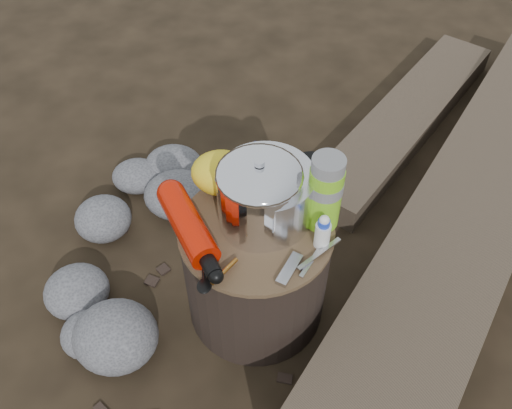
# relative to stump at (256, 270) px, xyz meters

# --- Properties ---
(ground) EXTENTS (60.00, 60.00, 0.00)m
(ground) POSITION_rel_stump_xyz_m (0.00, 0.00, -0.19)
(ground) COLOR black
(ground) RESTS_ON ground
(stump) EXTENTS (0.42, 0.42, 0.39)m
(stump) POSITION_rel_stump_xyz_m (0.00, 0.00, 0.00)
(stump) COLOR black
(stump) RESTS_ON ground
(rock_ring) EXTENTS (0.39, 0.85, 0.17)m
(rock_ring) POSITION_rel_stump_xyz_m (-0.43, 0.16, -0.11)
(rock_ring) COLOR #535358
(rock_ring) RESTS_ON ground
(log_main) EXTENTS (1.33, 2.09, 0.18)m
(log_main) POSITION_rel_stump_xyz_m (0.73, 0.41, -0.10)
(log_main) COLOR #42362A
(log_main) RESTS_ON ground
(log_small) EXTENTS (0.86, 1.20, 0.11)m
(log_small) POSITION_rel_stump_xyz_m (0.55, 0.92, -0.14)
(log_small) COLOR #42362A
(log_small) RESTS_ON ground
(foil_windscreen) EXTENTS (0.25, 0.25, 0.16)m
(foil_windscreen) POSITION_rel_stump_xyz_m (0.02, 0.05, 0.27)
(foil_windscreen) COLOR silver
(foil_windscreen) RESTS_ON stump
(camping_pot) EXTENTS (0.21, 0.21, 0.21)m
(camping_pot) POSITION_rel_stump_xyz_m (0.01, 0.02, 0.30)
(camping_pot) COLOR silver
(camping_pot) RESTS_ON stump
(fuel_bottle) EXTENTS (0.24, 0.32, 0.08)m
(fuel_bottle) POSITION_rel_stump_xyz_m (-0.17, -0.04, 0.23)
(fuel_bottle) COLOR red
(fuel_bottle) RESTS_ON stump
(thermos) EXTENTS (0.09, 0.09, 0.22)m
(thermos) POSITION_rel_stump_xyz_m (0.17, 0.04, 0.30)
(thermos) COLOR #7BC81E
(thermos) RESTS_ON stump
(travel_mug) EXTENTS (0.09, 0.09, 0.14)m
(travel_mug) POSITION_rel_stump_xyz_m (0.13, 0.12, 0.26)
(travel_mug) COLOR black
(travel_mug) RESTS_ON stump
(stuff_sack) EXTENTS (0.17, 0.14, 0.12)m
(stuff_sack) POSITION_rel_stump_xyz_m (-0.11, 0.14, 0.25)
(stuff_sack) COLOR yellow
(stuff_sack) RESTS_ON stump
(food_pouch) EXTENTS (0.10, 0.05, 0.13)m
(food_pouch) POSITION_rel_stump_xyz_m (0.02, 0.18, 0.26)
(food_pouch) COLOR navy
(food_pouch) RESTS_ON stump
(multitool) EXTENTS (0.07, 0.11, 0.01)m
(multitool) POSITION_rel_stump_xyz_m (0.10, -0.13, 0.20)
(multitool) COLOR #ABABAF
(multitool) RESTS_ON stump
(pot_grabber) EXTENTS (0.12, 0.14, 0.01)m
(pot_grabber) POSITION_rel_stump_xyz_m (0.16, -0.08, 0.20)
(pot_grabber) COLOR #ABABAF
(pot_grabber) RESTS_ON stump
(spork) EXTENTS (0.06, 0.15, 0.01)m
(spork) POSITION_rel_stump_xyz_m (-0.12, -0.13, 0.20)
(spork) COLOR black
(spork) RESTS_ON stump
(squeeze_bottle) EXTENTS (0.04, 0.04, 0.10)m
(squeeze_bottle) POSITION_rel_stump_xyz_m (0.17, -0.04, 0.24)
(squeeze_bottle) COLOR white
(squeeze_bottle) RESTS_ON stump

